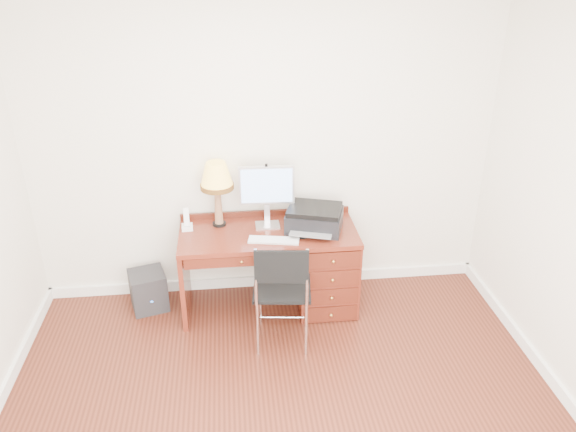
{
  "coord_description": "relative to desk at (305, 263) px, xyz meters",
  "views": [
    {
      "loc": [
        -0.3,
        -2.78,
        2.96
      ],
      "look_at": [
        0.15,
        1.2,
        0.99
      ],
      "focal_mm": 35.0,
      "sensor_mm": 36.0,
      "label": 1
    }
  ],
  "objects": [
    {
      "name": "pen_cup",
      "position": [
        0.12,
        0.1,
        0.39
      ],
      "size": [
        0.09,
        0.09,
        0.11
      ],
      "primitive_type": "cylinder",
      "color": "black",
      "rests_on": "desk"
    },
    {
      "name": "desk",
      "position": [
        0.0,
        0.0,
        0.0
      ],
      "size": [
        1.5,
        0.67,
        0.75
      ],
      "color": "maroon",
      "rests_on": "ground"
    },
    {
      "name": "printer",
      "position": [
        0.07,
        0.0,
        0.44
      ],
      "size": [
        0.54,
        0.47,
        0.2
      ],
      "rotation": [
        0.0,
        0.0,
        -0.3
      ],
      "color": "black",
      "rests_on": "desk"
    },
    {
      "name": "monitor",
      "position": [
        -0.32,
        0.13,
        0.68
      ],
      "size": [
        0.47,
        0.16,
        0.54
      ],
      "rotation": [
        0.0,
        0.0,
        -0.03
      ],
      "color": "silver",
      "rests_on": "desk"
    },
    {
      "name": "phone",
      "position": [
        -1.0,
        0.11,
        0.39
      ],
      "size": [
        0.1,
        0.1,
        0.19
      ],
      "rotation": [
        0.0,
        0.0,
        0.07
      ],
      "color": "white",
      "rests_on": "desk"
    },
    {
      "name": "room_shell",
      "position": [
        -0.32,
        -0.77,
        -0.36
      ],
      "size": [
        4.0,
        4.0,
        4.0
      ],
      "color": "silver",
      "rests_on": "ground"
    },
    {
      "name": "chair",
      "position": [
        -0.25,
        -0.55,
        0.16
      ],
      "size": [
        0.5,
        0.5,
        0.95
      ],
      "rotation": [
        0.0,
        0.0,
        -0.12
      ],
      "color": "black",
      "rests_on": "ground"
    },
    {
      "name": "equipment_box",
      "position": [
        -1.39,
        0.09,
        -0.24
      ],
      "size": [
        0.37,
        0.37,
        0.35
      ],
      "primitive_type": "cube",
      "rotation": [
        0.0,
        0.0,
        0.28
      ],
      "color": "black",
      "rests_on": "ground"
    },
    {
      "name": "keyboard",
      "position": [
        -0.29,
        -0.18,
        0.35
      ],
      "size": [
        0.43,
        0.19,
        0.02
      ],
      "primitive_type": "cube",
      "rotation": [
        0.0,
        0.0,
        -0.19
      ],
      "color": "white",
      "rests_on": "desk"
    },
    {
      "name": "leg_lamp",
      "position": [
        -0.73,
        0.17,
        0.76
      ],
      "size": [
        0.28,
        0.28,
        0.57
      ],
      "color": "black",
      "rests_on": "desk"
    },
    {
      "name": "ground",
      "position": [
        -0.32,
        -1.4,
        -0.41
      ],
      "size": [
        4.0,
        4.0,
        0.0
      ],
      "primitive_type": "plane",
      "color": "#3C160D",
      "rests_on": "ground"
    },
    {
      "name": "mouse_pad",
      "position": [
        -0.05,
        -0.07,
        0.35
      ],
      "size": [
        0.21,
        0.21,
        0.04
      ],
      "color": "black",
      "rests_on": "desk"
    }
  ]
}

